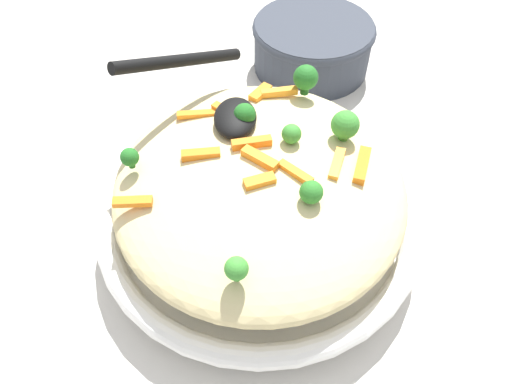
% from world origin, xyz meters
% --- Properties ---
extents(ground_plane, '(2.40, 2.40, 0.00)m').
position_xyz_m(ground_plane, '(0.00, 0.00, 0.00)').
color(ground_plane, beige).
extents(serving_bowl, '(0.31, 0.31, 0.05)m').
position_xyz_m(serving_bowl, '(0.00, 0.00, 0.03)').
color(serving_bowl, white).
rests_on(serving_bowl, ground_plane).
extents(pasta_mound, '(0.28, 0.27, 0.06)m').
position_xyz_m(pasta_mound, '(0.00, 0.00, 0.07)').
color(pasta_mound, '#DBC689').
rests_on(pasta_mound, serving_bowl).
extents(carrot_piece_0, '(0.01, 0.03, 0.01)m').
position_xyz_m(carrot_piece_0, '(0.01, 0.05, 0.10)').
color(carrot_piece_0, orange).
rests_on(carrot_piece_0, pasta_mound).
extents(carrot_piece_1, '(0.03, 0.03, 0.01)m').
position_xyz_m(carrot_piece_1, '(0.00, -0.00, 0.11)').
color(carrot_piece_1, orange).
rests_on(carrot_piece_1, pasta_mound).
extents(carrot_piece_2, '(0.02, 0.03, 0.01)m').
position_xyz_m(carrot_piece_2, '(-0.02, 0.00, 0.11)').
color(carrot_piece_2, orange).
rests_on(carrot_piece_2, pasta_mound).
extents(carrot_piece_3, '(0.04, 0.02, 0.01)m').
position_xyz_m(carrot_piece_3, '(-0.00, -0.09, 0.10)').
color(carrot_piece_3, orange).
rests_on(carrot_piece_3, pasta_mound).
extents(carrot_piece_4, '(0.01, 0.04, 0.01)m').
position_xyz_m(carrot_piece_4, '(0.10, -0.02, 0.10)').
color(carrot_piece_4, orange).
rests_on(carrot_piece_4, pasta_mound).
extents(carrot_piece_5, '(0.02, 0.04, 0.01)m').
position_xyz_m(carrot_piece_5, '(0.02, 0.01, 0.11)').
color(carrot_piece_5, orange).
rests_on(carrot_piece_5, pasta_mound).
extents(carrot_piece_6, '(0.01, 0.03, 0.01)m').
position_xyz_m(carrot_piece_6, '(-0.04, 0.10, 0.10)').
color(carrot_piece_6, orange).
rests_on(carrot_piece_6, pasta_mound).
extents(carrot_piece_7, '(0.03, 0.02, 0.01)m').
position_xyz_m(carrot_piece_7, '(0.10, 0.00, 0.10)').
color(carrot_piece_7, orange).
rests_on(carrot_piece_7, pasta_mound).
extents(carrot_piece_8, '(0.04, 0.02, 0.01)m').
position_xyz_m(carrot_piece_8, '(0.00, -0.07, 0.10)').
color(carrot_piece_8, orange).
rests_on(carrot_piece_8, pasta_mound).
extents(carrot_piece_9, '(0.01, 0.04, 0.01)m').
position_xyz_m(carrot_piece_9, '(0.07, 0.06, 0.10)').
color(carrot_piece_9, orange).
rests_on(carrot_piece_9, pasta_mound).
extents(carrot_piece_10, '(0.03, 0.03, 0.01)m').
position_xyz_m(carrot_piece_10, '(0.07, 0.03, 0.10)').
color(carrot_piece_10, orange).
rests_on(carrot_piece_10, pasta_mound).
extents(carrot_piece_11, '(0.03, 0.03, 0.01)m').
position_xyz_m(carrot_piece_11, '(-0.01, -0.03, 0.10)').
color(carrot_piece_11, orange).
rests_on(carrot_piece_11, pasta_mound).
extents(broccoli_floret_0, '(0.02, 0.02, 0.02)m').
position_xyz_m(broccoli_floret_0, '(0.05, 0.01, 0.11)').
color(broccoli_floret_0, '#205B1C').
rests_on(broccoli_floret_0, pasta_mound).
extents(broccoli_floret_1, '(0.02, 0.02, 0.02)m').
position_xyz_m(broccoli_floret_1, '(-0.04, -0.04, 0.11)').
color(broccoli_floret_1, '#296820').
rests_on(broccoli_floret_1, pasta_mound).
extents(broccoli_floret_2, '(0.03, 0.03, 0.03)m').
position_xyz_m(broccoli_floret_2, '(0.04, -0.08, 0.11)').
color(broccoli_floret_2, '#377928').
rests_on(broccoli_floret_2, pasta_mound).
extents(broccoli_floret_3, '(0.03, 0.03, 0.03)m').
position_xyz_m(broccoli_floret_3, '(0.10, -0.04, 0.11)').
color(broccoli_floret_3, '#205B1C').
rests_on(broccoli_floret_3, pasta_mound).
extents(broccoli_floret_4, '(0.02, 0.02, 0.02)m').
position_xyz_m(broccoli_floret_4, '(-0.11, 0.02, 0.11)').
color(broccoli_floret_4, '#377928').
rests_on(broccoli_floret_4, pasta_mound).
extents(broccoli_floret_5, '(0.02, 0.02, 0.02)m').
position_xyz_m(broccoli_floret_5, '(0.03, -0.03, 0.11)').
color(broccoli_floret_5, '#377928').
rests_on(broccoli_floret_5, pasta_mound).
extents(broccoli_floret_6, '(0.02, 0.02, 0.02)m').
position_xyz_m(broccoli_floret_6, '(-0.00, 0.11, 0.11)').
color(broccoli_floret_6, '#205B1C').
rests_on(broccoli_floret_6, pasta_mound).
extents(serving_spoon, '(0.14, 0.13, 0.07)m').
position_xyz_m(serving_spoon, '(0.07, 0.04, 0.12)').
color(serving_spoon, black).
rests_on(serving_spoon, pasta_mound).
extents(companion_bowl, '(0.16, 0.16, 0.07)m').
position_xyz_m(companion_bowl, '(0.29, -0.07, 0.04)').
color(companion_bowl, '#333842').
rests_on(companion_bowl, ground_plane).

